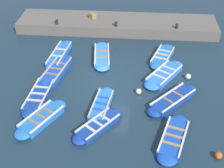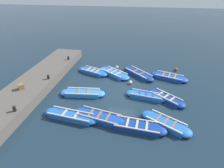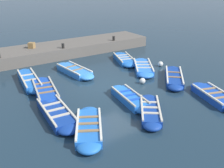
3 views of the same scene
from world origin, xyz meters
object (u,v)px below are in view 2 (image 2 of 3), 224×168
object	(u,v)px
boat_near_quay	(146,96)
bollard_mid_south	(68,58)
boat_drifting	(138,74)
boat_broadside	(71,116)
buoy_yellow_far	(117,67)
boat_inner_gap	(83,93)
wooden_crate	(21,86)
boat_centre	(169,77)
boat_end_of_row	(137,126)
boat_stern_in	(93,71)
buoy_white_drifting	(176,69)
boat_mid_row	(99,117)
bollard_north	(14,109)
buoy_orange_near	(130,82)
bollard_mid_north	(48,77)
boat_bow_out	(114,73)
boat_alongside	(166,98)
boat_tucked	(166,123)

from	to	relation	value
boat_near_quay	bollard_mid_south	bearing A→B (deg)	150.94
boat_drifting	boat_broadside	xyz separation A→B (m)	(-4.12, -7.10, 0.01)
bollard_mid_south	buoy_yellow_far	world-z (taller)	bollard_mid_south
boat_inner_gap	wooden_crate	bearing A→B (deg)	-165.47
boat_inner_gap	boat_centre	distance (m)	8.19
boat_end_of_row	boat_stern_in	xyz separation A→B (m)	(-4.73, 6.97, -0.01)
wooden_crate	boat_end_of_row	bearing A→B (deg)	-11.67
wooden_crate	buoy_white_drifting	size ratio (longest dim) A/B	1.21
boat_mid_row	boat_stern_in	bearing A→B (deg)	108.98
boat_inner_gap	bollard_north	xyz separation A→B (m)	(-3.19, -3.64, 0.79)
buoy_orange_near	boat_inner_gap	bearing A→B (deg)	-145.92
boat_drifting	bollard_mid_north	bearing A→B (deg)	-154.23
boat_bow_out	boat_near_quay	world-z (taller)	boat_bow_out
boat_stern_in	boat_bow_out	xyz separation A→B (m)	(2.11, -0.01, 0.01)
wooden_crate	bollard_mid_north	bearing A→B (deg)	56.11
boat_drifting	bollard_mid_south	xyz separation A→B (m)	(-7.42, 0.77, 0.79)
boat_end_of_row	boat_alongside	size ratio (longest dim) A/B	1.26
boat_tucked	buoy_white_drifting	size ratio (longest dim) A/B	9.95
boat_drifting	boat_tucked	bearing A→B (deg)	-73.15
boat_broadside	boat_near_quay	size ratio (longest dim) A/B	1.18
boat_bow_out	buoy_orange_near	bearing A→B (deg)	-40.66
boat_drifting	boat_tucked	xyz separation A→B (m)	(2.02, -6.68, -0.00)
boat_bow_out	wooden_crate	distance (m)	8.15
boat_near_quay	bollard_north	distance (m)	9.22
boat_stern_in	boat_tucked	xyz separation A→B (m)	(6.50, -6.36, 0.01)
bollard_mid_south	boat_mid_row	bearing A→B (deg)	-55.80
boat_drifting	boat_centre	distance (m)	2.87
boat_mid_row	boat_tucked	bearing A→B (deg)	2.70
boat_end_of_row	bollard_mid_south	xyz separation A→B (m)	(-7.67, 8.05, 0.79)
boat_end_of_row	boat_centre	bearing A→B (deg)	69.82
buoy_yellow_far	buoy_orange_near	bearing A→B (deg)	-60.17
boat_mid_row	wooden_crate	world-z (taller)	wooden_crate
boat_broadside	boat_bow_out	xyz separation A→B (m)	(1.75, 6.77, -0.01)
boat_centre	boat_bow_out	world-z (taller)	boat_bow_out
boat_inner_gap	buoy_yellow_far	size ratio (longest dim) A/B	10.70
boat_near_quay	boat_mid_row	bearing A→B (deg)	-134.20
boat_inner_gap	buoy_orange_near	xyz separation A→B (m)	(3.62, 2.45, -0.01)
boat_near_quay	boat_inner_gap	bearing A→B (deg)	-174.27
boat_broadside	boat_end_of_row	bearing A→B (deg)	-2.38
boat_end_of_row	boat_bow_out	distance (m)	7.43
boat_centre	bollard_mid_south	size ratio (longest dim) A/B	10.11
bollard_mid_north	bollard_mid_south	distance (m)	4.35
bollard_mid_south	wooden_crate	distance (m)	6.34
boat_drifting	boat_tucked	size ratio (longest dim) A/B	1.00
bollard_north	buoy_white_drifting	world-z (taller)	bollard_north
boat_broadside	buoy_yellow_far	xyz separation A→B (m)	(1.84, 8.18, -0.01)
boat_alongside	boat_near_quay	world-z (taller)	boat_near_quay
boat_drifting	boat_bow_out	world-z (taller)	same
boat_alongside	boat_end_of_row	bearing A→B (deg)	-120.25
boat_drifting	wooden_crate	world-z (taller)	wooden_crate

